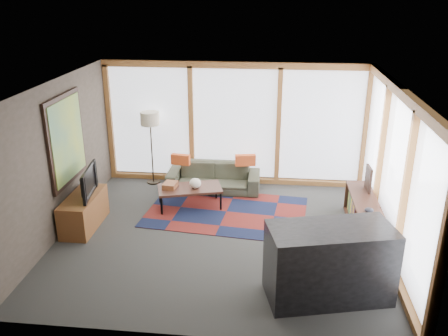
# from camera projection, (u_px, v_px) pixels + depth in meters

# --- Properties ---
(ground) EXTENTS (5.50, 5.50, 0.00)m
(ground) POSITION_uv_depth(u_px,v_px,m) (221.00, 236.00, 8.12)
(ground) COLOR #30302E
(ground) RESTS_ON ground
(room_envelope) EXTENTS (5.52, 5.02, 2.62)m
(room_envelope) POSITION_uv_depth(u_px,v_px,m) (254.00, 142.00, 8.03)
(room_envelope) COLOR #3E362C
(room_envelope) RESTS_ON ground
(rug) EXTENTS (3.12, 2.19, 0.01)m
(rug) POSITION_uv_depth(u_px,v_px,m) (227.00, 212.00, 8.98)
(rug) COLOR maroon
(rug) RESTS_ON ground
(sofa) EXTENTS (1.91, 0.75, 0.56)m
(sofa) POSITION_uv_depth(u_px,v_px,m) (214.00, 177.00, 9.87)
(sofa) COLOR #343427
(sofa) RESTS_ON ground
(pillow_left) EXTENTS (0.41, 0.17, 0.22)m
(pillow_left) POSITION_uv_depth(u_px,v_px,m) (181.00, 159.00, 9.75)
(pillow_left) COLOR #D45021
(pillow_left) RESTS_ON sofa
(pillow_right) EXTENTS (0.43, 0.20, 0.23)m
(pillow_right) POSITION_uv_depth(u_px,v_px,m) (245.00, 160.00, 9.70)
(pillow_right) COLOR #D45021
(pillow_right) RESTS_ON sofa
(floor_lamp) EXTENTS (0.40, 0.40, 1.58)m
(floor_lamp) POSITION_uv_depth(u_px,v_px,m) (152.00, 148.00, 10.05)
(floor_lamp) COLOR #302519
(floor_lamp) RESTS_ON ground
(coffee_table) EXTENTS (1.32, 0.92, 0.40)m
(coffee_table) POSITION_uv_depth(u_px,v_px,m) (190.00, 197.00, 9.14)
(coffee_table) COLOR #341C11
(coffee_table) RESTS_ON ground
(book_stack) EXTENTS (0.27, 0.32, 0.10)m
(book_stack) POSITION_uv_depth(u_px,v_px,m) (170.00, 185.00, 9.05)
(book_stack) COLOR brown
(book_stack) RESTS_ON coffee_table
(vase) EXTENTS (0.27, 0.27, 0.19)m
(vase) POSITION_uv_depth(u_px,v_px,m) (195.00, 183.00, 9.01)
(vase) COLOR #EFE4D0
(vase) RESTS_ON coffee_table
(bookshelf) EXTENTS (0.42, 2.33, 0.58)m
(bookshelf) POSITION_uv_depth(u_px,v_px,m) (366.00, 223.00, 7.95)
(bookshelf) COLOR #341C11
(bookshelf) RESTS_ON ground
(bowl_a) EXTENTS (0.20, 0.20, 0.10)m
(bowl_a) POSITION_uv_depth(u_px,v_px,m) (373.00, 221.00, 7.28)
(bowl_a) COLOR black
(bowl_a) RESTS_ON bookshelf
(bowl_b) EXTENTS (0.18, 0.18, 0.07)m
(bowl_b) POSITION_uv_depth(u_px,v_px,m) (369.00, 210.00, 7.66)
(bowl_b) COLOR black
(bowl_b) RESTS_ON bookshelf
(shelf_picture) EXTENTS (0.06, 0.34, 0.45)m
(shelf_picture) POSITION_uv_depth(u_px,v_px,m) (368.00, 179.00, 8.42)
(shelf_picture) COLOR black
(shelf_picture) RESTS_ON bookshelf
(tv_console) EXTENTS (0.49, 1.17, 0.59)m
(tv_console) POSITION_uv_depth(u_px,v_px,m) (84.00, 211.00, 8.35)
(tv_console) COLOR brown
(tv_console) RESTS_ON ground
(television) EXTENTS (0.23, 0.90, 0.51)m
(television) POSITION_uv_depth(u_px,v_px,m) (84.00, 182.00, 8.19)
(television) COLOR black
(television) RESTS_ON tv_console
(bar_counter) EXTENTS (1.79, 1.15, 1.05)m
(bar_counter) POSITION_uv_depth(u_px,v_px,m) (329.00, 263.00, 6.38)
(bar_counter) COLOR black
(bar_counter) RESTS_ON ground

